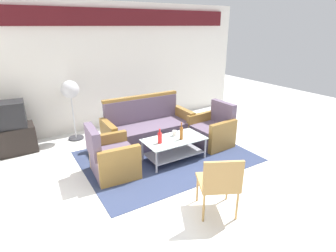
# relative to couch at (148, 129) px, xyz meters

# --- Properties ---
(ground_plane) EXTENTS (14.00, 14.00, 0.00)m
(ground_plane) POSITION_rel_couch_xyz_m (0.12, -1.56, -0.32)
(ground_plane) COLOR white
(wall_back) EXTENTS (6.52, 0.19, 2.80)m
(wall_back) POSITION_rel_couch_xyz_m (0.12, 1.49, 1.16)
(wall_back) COLOR silver
(wall_back) RESTS_ON ground
(rug) EXTENTS (2.98, 2.21, 0.01)m
(rug) POSITION_rel_couch_xyz_m (0.02, -0.71, -0.31)
(rug) COLOR #2D3856
(rug) RESTS_ON ground
(couch) EXTENTS (1.81, 0.76, 0.96)m
(couch) POSITION_rel_couch_xyz_m (0.00, 0.00, 0.00)
(couch) COLOR #5B4C60
(couch) RESTS_ON rug
(armchair_left) EXTENTS (0.75, 0.80, 0.85)m
(armchair_left) POSITION_rel_couch_xyz_m (-1.06, -0.78, -0.03)
(armchair_left) COLOR #5B4C60
(armchair_left) RESTS_ON rug
(armchair_right) EXTENTS (0.74, 0.80, 0.85)m
(armchair_right) POSITION_rel_couch_xyz_m (1.09, -0.72, -0.03)
(armchair_right) COLOR #5B4C60
(armchair_right) RESTS_ON rug
(coffee_table) EXTENTS (1.10, 0.60, 0.40)m
(coffee_table) POSITION_rel_couch_xyz_m (0.07, -0.87, -0.04)
(coffee_table) COLOR silver
(coffee_table) RESTS_ON rug
(bottle_brown) EXTENTS (0.06, 0.06, 0.32)m
(bottle_brown) POSITION_rel_couch_xyz_m (0.17, -0.96, 0.21)
(bottle_brown) COLOR brown
(bottle_brown) RESTS_ON coffee_table
(bottle_red) EXTENTS (0.07, 0.07, 0.26)m
(bottle_red) POSITION_rel_couch_xyz_m (-0.23, -0.90, 0.19)
(bottle_red) COLOR red
(bottle_red) RESTS_ON coffee_table
(cup) EXTENTS (0.08, 0.08, 0.10)m
(cup) POSITION_rel_couch_xyz_m (0.16, -0.76, 0.14)
(cup) COLOR silver
(cup) RESTS_ON coffee_table
(tv_stand) EXTENTS (0.80, 0.50, 0.52)m
(tv_stand) POSITION_rel_couch_xyz_m (-2.39, 0.99, -0.06)
(tv_stand) COLOR black
(tv_stand) RESTS_ON ground
(television) EXTENTS (0.63, 0.49, 0.48)m
(television) POSITION_rel_couch_xyz_m (-2.39, 0.99, 0.44)
(television) COLOR black
(television) RESTS_ON tv_stand
(pedestal_fan) EXTENTS (0.36, 0.36, 1.27)m
(pedestal_fan) POSITION_rel_couch_xyz_m (-1.22, 1.04, 0.70)
(pedestal_fan) COLOR #2D2D33
(pedestal_fan) RESTS_ON ground
(wicker_chair) EXTENTS (0.64, 0.64, 0.84)m
(wicker_chair) POSITION_rel_couch_xyz_m (-0.27, -2.44, 0.18)
(wicker_chair) COLOR #AD844C
(wicker_chair) RESTS_ON ground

